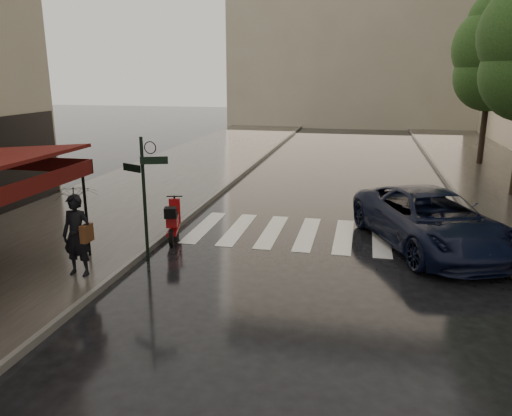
% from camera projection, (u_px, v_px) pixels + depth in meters
% --- Properties ---
extents(ground, '(120.00, 120.00, 0.00)m').
position_uv_depth(ground, '(141.00, 322.00, 9.41)').
color(ground, black).
rests_on(ground, ground).
extents(sidewalk_near, '(6.00, 60.00, 0.12)m').
position_uv_depth(sidewalk_near, '(164.00, 180.00, 21.63)').
color(sidewalk_near, '#38332D').
rests_on(sidewalk_near, ground).
extents(curb_near, '(0.12, 60.00, 0.16)m').
position_uv_depth(curb_near, '(231.00, 183.00, 21.00)').
color(curb_near, '#595651').
rests_on(curb_near, ground).
extents(curb_far, '(0.12, 60.00, 0.16)m').
position_uv_depth(curb_far, '(455.00, 193.00, 19.18)').
color(curb_far, '#595651').
rests_on(curb_far, ground).
extents(crosswalk, '(7.85, 3.20, 0.01)m').
position_uv_depth(crosswalk, '(325.00, 235.00, 14.45)').
color(crosswalk, silver).
rests_on(crosswalk, ground).
extents(signpost, '(1.17, 0.29, 3.10)m').
position_uv_depth(signpost, '(144.00, 189.00, 12.00)').
color(signpost, black).
rests_on(signpost, ground).
extents(backdrop_building, '(22.00, 6.00, 20.00)m').
position_uv_depth(backdrop_building, '(361.00, 6.00, 42.02)').
color(backdrop_building, tan).
rests_on(backdrop_building, ground).
extents(tree_far, '(3.80, 3.80, 8.16)m').
position_uv_depth(tree_far, '(492.00, 53.00, 23.92)').
color(tree_far, black).
rests_on(tree_far, sidewalk_far).
extents(pedestrian_with_umbrella, '(1.11, 1.13, 2.56)m').
position_uv_depth(pedestrian_with_umbrella, '(74.00, 202.00, 10.89)').
color(pedestrian_with_umbrella, black).
rests_on(pedestrian_with_umbrella, sidewalk_near).
extents(scooter, '(0.72, 1.67, 1.12)m').
position_uv_depth(scooter, '(173.00, 222.00, 13.94)').
color(scooter, black).
rests_on(scooter, ground).
extents(parked_car, '(4.43, 6.07, 1.53)m').
position_uv_depth(parked_car, '(431.00, 220.00, 13.26)').
color(parked_car, black).
rests_on(parked_car, ground).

